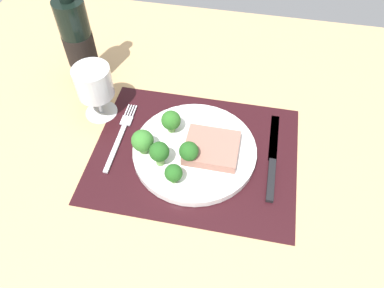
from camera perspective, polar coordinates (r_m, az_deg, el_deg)
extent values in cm
cube|color=tan|center=(79.53, 0.40, -2.17)|extent=(140.00, 110.00, 3.00)
cube|color=black|center=(78.21, 0.41, -1.46)|extent=(42.52, 33.32, 0.30)
cylinder|color=white|center=(77.45, 0.41, -1.03)|extent=(25.72, 25.72, 1.60)
cube|color=#9E6B5B|center=(75.89, 3.07, -0.42)|extent=(10.92, 9.68, 2.04)
cylinder|color=#6B994C|center=(74.04, -4.91, -2.45)|extent=(1.66, 1.66, 2.05)
sphere|color=#235B1E|center=(71.87, -5.05, -1.18)|extent=(3.97, 3.97, 3.97)
cylinder|color=#5B8942|center=(71.79, -2.79, -5.38)|extent=(1.27, 1.27, 1.22)
sphere|color=#235B1E|center=(70.05, -2.85, -4.45)|extent=(3.47, 3.47, 3.47)
cylinder|color=#6B994C|center=(79.49, -3.16, 2.46)|extent=(1.56, 1.56, 1.48)
sphere|color=#2D6B23|center=(77.63, -3.24, 3.67)|extent=(4.13, 4.13, 4.13)
cylinder|color=#6B994C|center=(74.05, -0.48, -2.30)|extent=(1.34, 1.34, 1.84)
sphere|color=#235B1E|center=(72.00, -0.50, -1.10)|extent=(3.86, 3.86, 3.86)
cylinder|color=#5B8942|center=(76.51, -7.40, -0.72)|extent=(1.85, 1.85, 1.41)
sphere|color=#387A2D|center=(74.47, -7.60, 0.51)|extent=(4.52, 4.52, 4.52)
cube|color=silver|center=(80.31, -11.66, -0.54)|extent=(1.00, 13.00, 0.50)
cube|color=silver|center=(84.86, -10.01, 3.53)|extent=(2.40, 2.60, 0.40)
cube|color=silver|center=(87.07, -9.97, 5.11)|extent=(0.30, 3.60, 0.35)
cube|color=silver|center=(86.89, -9.59, 5.06)|extent=(0.30, 3.60, 0.35)
cube|color=silver|center=(86.72, -9.21, 5.01)|extent=(0.30, 3.60, 0.35)
cube|color=silver|center=(86.55, -8.84, 4.96)|extent=(0.30, 3.60, 0.35)
cube|color=black|center=(75.42, 12.04, -5.38)|extent=(1.40, 10.00, 0.80)
cube|color=silver|center=(82.63, 12.49, 1.11)|extent=(1.80, 13.00, 0.30)
cylinder|color=black|center=(91.18, -16.93, 14.47)|extent=(6.79, 6.79, 21.30)
cylinder|color=black|center=(91.79, -16.77, 13.94)|extent=(6.93, 6.93, 7.45)
cylinder|color=silver|center=(88.47, -13.70, 4.85)|extent=(7.27, 7.27, 0.40)
cylinder|color=silver|center=(86.43, -14.06, 6.18)|extent=(0.80, 0.80, 5.46)
cylinder|color=silver|center=(82.31, -14.89, 9.18)|extent=(7.95, 7.95, 6.87)
cylinder|color=tan|center=(83.48, -14.64, 8.28)|extent=(6.99, 6.99, 3.29)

